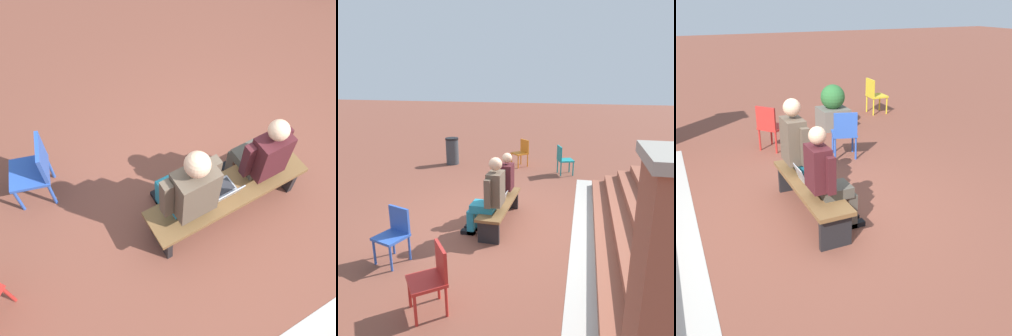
# 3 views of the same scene
# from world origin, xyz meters

# --- Properties ---
(ground_plane) EXTENTS (60.00, 60.00, 0.00)m
(ground_plane) POSITION_xyz_m (0.00, 0.00, 0.00)
(ground_plane) COLOR brown
(concrete_strip) EXTENTS (6.40, 0.40, 0.01)m
(concrete_strip) POSITION_xyz_m (-0.05, 1.65, 0.00)
(concrete_strip) COLOR #B7B2A8
(concrete_strip) RESTS_ON ground
(brick_steps) EXTENTS (5.60, 1.20, 0.60)m
(brick_steps) POSITION_xyz_m (-0.05, 2.60, 0.22)
(brick_steps) COLOR #93513D
(brick_steps) RESTS_ON ground
(brick_pillar_left_of_steps) EXTENTS (0.64, 0.64, 2.32)m
(brick_pillar_left_of_steps) POSITION_xyz_m (3.47, 2.24, 1.17)
(brick_pillar_left_of_steps) COLOR #93513D
(brick_pillar_left_of_steps) RESTS_ON ground
(bench) EXTENTS (1.80, 0.44, 0.45)m
(bench) POSITION_xyz_m (-0.05, 0.08, 0.35)
(bench) COLOR brown
(bench) RESTS_ON ground
(person_student) EXTENTS (0.52, 0.66, 1.31)m
(person_student) POSITION_xyz_m (-0.46, 0.02, 0.70)
(person_student) COLOR #4C473D
(person_student) RESTS_ON ground
(person_adult) EXTENTS (0.60, 0.75, 1.43)m
(person_adult) POSITION_xyz_m (0.42, 0.01, 0.75)
(person_adult) COLOR teal
(person_adult) RESTS_ON ground
(laptop) EXTENTS (0.32, 0.29, 0.21)m
(laptop) POSITION_xyz_m (0.03, 0.10, 0.50)
(laptop) COLOR #9EA0A5
(laptop) RESTS_ON bench
(plastic_chair_near_bench_right) EXTENTS (0.59, 0.59, 0.84)m
(plastic_chair_near_bench_right) POSITION_xyz_m (-4.33, -0.32, 0.48)
(plastic_chair_near_bench_right) COLOR orange
(plastic_chair_near_bench_right) RESTS_ON ground
(plastic_chair_near_bench_left) EXTENTS (0.52, 0.52, 0.84)m
(plastic_chair_near_bench_left) POSITION_xyz_m (1.59, -1.15, 0.48)
(plastic_chair_near_bench_left) COLOR #2D56B7
(plastic_chair_near_bench_left) RESTS_ON ground
(plastic_chair_mid_courtyard) EXTENTS (0.54, 0.54, 0.84)m
(plastic_chair_mid_courtyard) POSITION_xyz_m (-3.69, 1.02, 0.48)
(plastic_chair_mid_courtyard) COLOR teal
(plastic_chair_mid_courtyard) RESTS_ON ground
(plastic_chair_far_right) EXTENTS (0.59, 0.59, 0.84)m
(plastic_chair_far_right) POSITION_xyz_m (2.50, -0.08, 0.48)
(plastic_chair_far_right) COLOR red
(plastic_chair_far_right) RESTS_ON ground
(litter_bin) EXTENTS (0.42, 0.42, 0.86)m
(litter_bin) POSITION_xyz_m (-4.05, -2.55, 0.43)
(litter_bin) COLOR #383D42
(litter_bin) RESTS_ON ground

